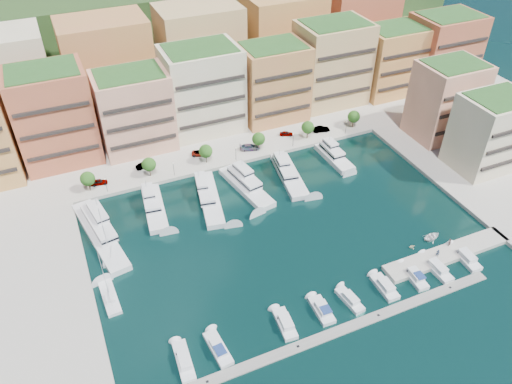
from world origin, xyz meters
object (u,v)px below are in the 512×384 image
lamppost_1 (173,167)px  cruiser_8 (436,268)px  tree_0 (88,179)px  lamppost_0 (106,183)px  cruiser_1 (218,349)px  car_3 (250,147)px  cruiser_3 (285,324)px  yacht_0 (99,231)px  sailboat_1 (110,297)px  car_0 (99,182)px  yacht_4 (288,173)px  lamppost_3 (293,138)px  cruiser_6 (385,287)px  tree_1 (149,164)px  cruiser_0 (184,361)px  tree_3 (259,139)px  sailboat_2 (110,252)px  tender_1 (412,246)px  tender_2 (432,237)px  lamppost_4 (346,125)px  cruiser_9 (465,258)px  car_2 (201,153)px  yacht_5 (333,155)px  car_5 (321,129)px  car_1 (144,166)px  person_0 (438,253)px  cruiser_5 (350,300)px  tree_2 (206,151)px  tree_5 (354,117)px  yacht_2 (208,195)px  cruiser_4 (322,310)px  yacht_1 (154,206)px  yacht_3 (245,184)px  tree_4 (308,127)px  person_1 (449,242)px  lamppost_2 (236,152)px  car_4 (286,133)px  cruiser_7 (414,276)px

lamppost_1 → cruiser_8: (42.75, -55.80, -3.28)m
tree_0 → lamppost_0: (4.00, -2.30, -0.92)m
cruiser_1 → car_3: 67.21m
cruiser_3 → yacht_0: bearing=125.0°
sailboat_1 → car_0: 39.37m
cruiser_8 → yacht_4: bearing=107.8°
lamppost_3 → cruiser_6: (-6.70, -55.78, -3.28)m
tree_1 → cruiser_0: 58.88m
tree_0 → tree_3: bearing=0.0°
yacht_4 → sailboat_2: 51.30m
yacht_0 → car_0: bearing=80.1°
sailboat_2 → tender_1: (63.98, -26.14, 0.10)m
tree_3 → tender_2: bearing=-65.4°
lamppost_4 → cruiser_9: 55.98m
tree_1 → tender_1: 69.86m
lamppost_0 → car_2: bearing=13.1°
yacht_5 → cruiser_6: bearing=-107.9°
lamppost_4 → car_5: size_ratio=0.82×
sailboat_1 → car_5: 81.82m
cruiser_9 → car_1: size_ratio=1.87×
yacht_0 → person_0: 77.81m
yacht_5 → cruiser_5: 52.31m
tree_0 → sailboat_1: 37.68m
tree_2 → tree_5: bearing=0.0°
yacht_4 → car_2: yacht_4 is taller
car_0 → car_5: 67.17m
tree_2 → yacht_2: (-4.59, -14.62, -3.53)m
tree_2 → car_2: tree_2 is taller
tree_3 → yacht_2: size_ratio=0.25×
lamppost_0 → cruiser_4: lamppost_0 is taller
tree_3 → car_0: bearing=177.9°
tree_2 → yacht_1: tree_2 is taller
lamppost_4 → car_2: bearing=171.8°
cruiser_0 → cruiser_1: size_ratio=1.05×
yacht_3 → lamppost_4: bearing=16.9°
yacht_3 → person_0: (29.03, -41.58, 0.78)m
cruiser_9 → yacht_5: bearing=97.9°
tree_4 → sailboat_1: size_ratio=0.43×
tree_1 → car_2: 16.48m
lamppost_4 → person_1: size_ratio=2.15×
cruiser_3 → lamppost_2: bearing=77.8°
yacht_4 → car_0: (-48.01, 15.65, 0.66)m
tree_2 → tree_5: (48.00, 0.00, 0.00)m
tree_3 → cruiser_8: (16.75, -58.10, -4.20)m
car_4 → person_1: 59.06m
lamppost_4 → yacht_2: 50.19m
car_3 → lamppost_0: bearing=111.1°
yacht_1 → cruiser_7: yacht_1 is taller
lamppost_2 → cruiser_0: 64.70m
car_0 → car_1: (12.76, 2.68, 0.00)m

